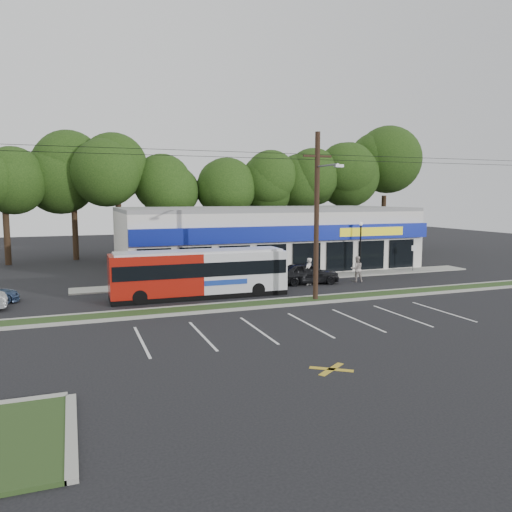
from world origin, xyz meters
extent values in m
plane|color=black|center=(0.00, 0.00, 0.00)|extent=(120.00, 120.00, 0.00)
cube|color=#1E3616|center=(0.00, 1.00, 0.06)|extent=(40.00, 1.60, 0.12)
cube|color=#9E9E93|center=(0.00, 0.15, 0.07)|extent=(40.00, 0.25, 0.14)
cube|color=#9E9E93|center=(0.00, 1.85, 0.07)|extent=(40.00, 0.25, 0.14)
cube|color=#9E9E93|center=(5.00, 9.00, 0.05)|extent=(32.00, 2.20, 0.10)
cube|color=silver|center=(5.50, 16.00, 2.50)|extent=(25.00, 12.00, 5.00)
cube|color=navy|center=(5.50, 9.75, 3.40)|extent=(25.00, 0.50, 1.20)
cube|color=black|center=(5.50, 9.94, 1.40)|extent=(24.00, 0.12, 2.40)
cube|color=yellow|center=(12.50, 9.48, 3.40)|extent=(6.00, 0.06, 0.70)
cube|color=gray|center=(5.50, 16.00, 5.15)|extent=(25.00, 12.00, 0.30)
cylinder|color=black|center=(3.00, 1.00, 5.00)|extent=(0.30, 0.30, 10.00)
cube|color=black|center=(3.00, 1.00, 8.60)|extent=(1.80, 0.12, 0.12)
cylinder|color=#59595E|center=(3.00, -0.20, 8.00)|extent=(0.10, 2.40, 0.10)
cube|color=#59595E|center=(3.00, -1.50, 7.90)|extent=(0.50, 0.25, 0.15)
cylinder|color=black|center=(0.00, 1.00, 8.70)|extent=(50.00, 0.02, 0.02)
cylinder|color=black|center=(0.00, 1.00, 8.40)|extent=(50.00, 0.02, 0.02)
cylinder|color=black|center=(11.00, 8.80, 2.00)|extent=(0.12, 0.12, 4.00)
sphere|color=silver|center=(11.00, 8.80, 4.10)|extent=(0.30, 0.30, 0.30)
cylinder|color=#59595E|center=(16.00, 8.60, 1.10)|extent=(0.06, 0.06, 2.20)
cube|color=white|center=(16.00, 8.55, 2.00)|extent=(0.45, 0.04, 0.45)
cylinder|color=black|center=(-16.00, 26.00, 2.86)|extent=(0.56, 0.56, 5.72)
sphere|color=black|center=(-16.00, 26.00, 8.45)|extent=(6.76, 6.76, 6.76)
cylinder|color=black|center=(-11.00, 26.00, 2.86)|extent=(0.56, 0.56, 5.72)
sphere|color=black|center=(-11.00, 26.00, 8.45)|extent=(6.76, 6.76, 6.76)
cylinder|color=black|center=(-6.00, 26.00, 2.86)|extent=(0.56, 0.56, 5.72)
sphere|color=black|center=(-6.00, 26.00, 8.45)|extent=(6.76, 6.76, 6.76)
cylinder|color=black|center=(-1.00, 26.00, 2.86)|extent=(0.56, 0.56, 5.72)
sphere|color=black|center=(-1.00, 26.00, 8.45)|extent=(6.76, 6.76, 6.76)
cylinder|color=black|center=(4.00, 26.00, 2.86)|extent=(0.56, 0.56, 5.72)
sphere|color=black|center=(4.00, 26.00, 8.45)|extent=(6.76, 6.76, 6.76)
cylinder|color=black|center=(9.00, 26.00, 2.86)|extent=(0.56, 0.56, 5.72)
sphere|color=black|center=(9.00, 26.00, 8.45)|extent=(6.76, 6.76, 6.76)
cylinder|color=black|center=(14.00, 26.00, 2.86)|extent=(0.56, 0.56, 5.72)
sphere|color=black|center=(14.00, 26.00, 8.45)|extent=(6.76, 6.76, 6.76)
cylinder|color=black|center=(19.00, 26.00, 2.86)|extent=(0.56, 0.56, 5.72)
sphere|color=black|center=(19.00, 26.00, 8.45)|extent=(6.76, 6.76, 6.76)
cylinder|color=black|center=(24.00, 26.00, 2.86)|extent=(0.56, 0.56, 5.72)
sphere|color=black|center=(24.00, 26.00, 8.45)|extent=(6.76, 6.76, 6.76)
cube|color=#A1160C|center=(-5.99, 4.54, 1.57)|extent=(5.48, 2.35, 2.50)
cube|color=silver|center=(-0.54, 4.46, 1.57)|extent=(5.48, 2.35, 2.50)
cube|color=black|center=(-3.27, 4.50, 0.18)|extent=(10.93, 2.37, 0.32)
cube|color=black|center=(-3.27, 4.50, 1.86)|extent=(10.72, 2.48, 0.86)
cube|color=black|center=(2.22, 4.43, 1.73)|extent=(0.09, 1.93, 1.27)
cube|color=#193899|center=(-1.92, 3.33, 1.04)|extent=(2.73, 0.07, 0.32)
cube|color=silver|center=(-3.27, 4.50, 2.87)|extent=(10.38, 2.18, 0.16)
cylinder|color=black|center=(-7.09, 3.54, 0.44)|extent=(0.88, 0.27, 0.87)
cylinder|color=black|center=(-7.07, 5.57, 0.44)|extent=(0.88, 0.27, 0.87)
cylinder|color=black|center=(0.21, 3.44, 0.44)|extent=(0.88, 0.27, 0.87)
cylinder|color=black|center=(0.24, 5.47, 0.44)|extent=(0.88, 0.27, 0.87)
imported|color=black|center=(5.16, 6.52, 0.78)|extent=(4.75, 2.28, 1.56)
imported|color=silver|center=(5.01, 6.00, 0.97)|extent=(0.85, 0.78, 1.94)
imported|color=#BBAFA8|center=(8.96, 6.00, 0.95)|extent=(1.08, 0.94, 1.90)
camera|label=1|loc=(-10.69, -25.47, 6.26)|focal=35.00mm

